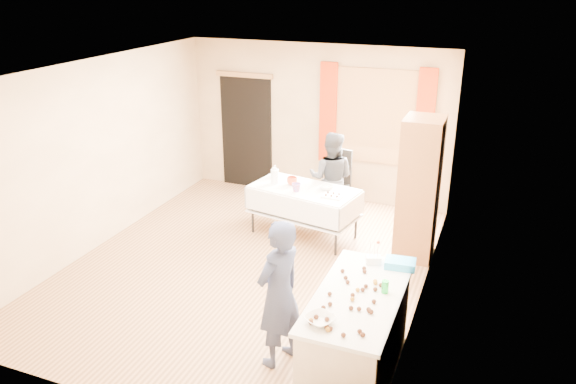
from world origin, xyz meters
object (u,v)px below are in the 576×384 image
at_px(party_table, 304,207).
at_px(girl, 279,294).
at_px(chair, 333,195).
at_px(cabinet, 419,189).
at_px(counter, 357,336).
at_px(woman, 331,178).

xyz_separation_m(party_table, girl, (0.76, -2.80, 0.32)).
bearing_deg(girl, chair, -150.56).
relative_size(chair, girl, 0.69).
xyz_separation_m(party_table, chair, (0.17, 0.91, -0.13)).
distance_m(cabinet, girl, 2.91).
xyz_separation_m(counter, chair, (-1.36, 3.66, -0.14)).
distance_m(counter, party_table, 3.14).
height_order(party_table, girl, girl).
distance_m(cabinet, counter, 2.76).
bearing_deg(counter, cabinet, 87.89).
bearing_deg(girl, counter, 114.58).
bearing_deg(party_table, girl, -64.49).
height_order(party_table, woman, woman).
xyz_separation_m(girl, woman, (-0.54, 3.40, -0.04)).
relative_size(counter, girl, 1.04).
bearing_deg(girl, woman, -150.59).
height_order(cabinet, counter, cabinet).
bearing_deg(cabinet, girl, -107.44).
relative_size(chair, woman, 0.73).
bearing_deg(counter, party_table, 119.08).
distance_m(cabinet, chair, 1.86).
distance_m(cabinet, woman, 1.56).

